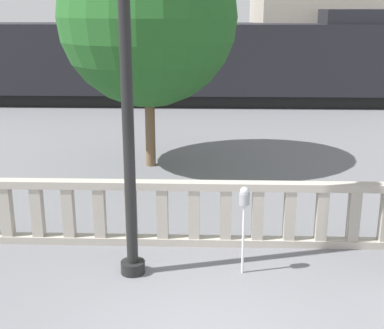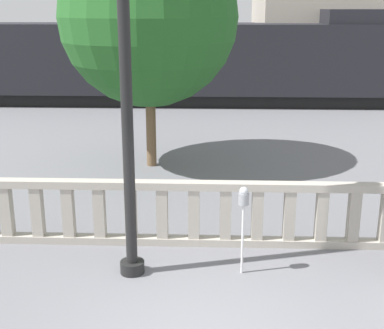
{
  "view_description": "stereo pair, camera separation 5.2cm",
  "coord_description": "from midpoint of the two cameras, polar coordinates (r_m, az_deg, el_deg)",
  "views": [
    {
      "loc": [
        -0.02,
        -5.95,
        4.22
      ],
      "look_at": [
        -0.36,
        4.11,
        1.24
      ],
      "focal_mm": 50.0,
      "sensor_mm": 36.0,
      "label": 1
    },
    {
      "loc": [
        0.04,
        -5.94,
        4.22
      ],
      "look_at": [
        -0.36,
        4.11,
        1.24
      ],
      "focal_mm": 50.0,
      "sensor_mm": 36.0,
      "label": 2
    }
  ],
  "objects": [
    {
      "name": "balustrade",
      "position": [
        9.75,
        1.77,
        -5.27
      ],
      "size": [
        12.75,
        0.24,
        1.22
      ],
      "color": "#ADA599",
      "rests_on": "ground"
    },
    {
      "name": "train_near",
      "position": [
        24.55,
        -9.7,
        10.7
      ],
      "size": [
        25.65,
        2.71,
        4.12
      ],
      "color": "black",
      "rests_on": "ground"
    },
    {
      "name": "tree_left",
      "position": [
        14.25,
        -4.85,
        15.41
      ],
      "size": [
        4.62,
        4.62,
        6.28
      ],
      "color": "brown",
      "rests_on": "ground"
    },
    {
      "name": "parking_meter",
      "position": [
        8.55,
        5.41,
        -4.24
      ],
      "size": [
        0.17,
        0.17,
        1.5
      ],
      "color": "silver",
      "rests_on": "ground"
    },
    {
      "name": "train_far",
      "position": [
        30.73,
        -9.91,
        11.67
      ],
      "size": [
        25.26,
        3.03,
        3.97
      ],
      "color": "black",
      "rests_on": "ground"
    },
    {
      "name": "lamppost",
      "position": [
        8.05,
        -7.28,
        11.65
      ],
      "size": [
        0.4,
        0.4,
        6.79
      ],
      "color": "black",
      "rests_on": "ground"
    }
  ]
}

